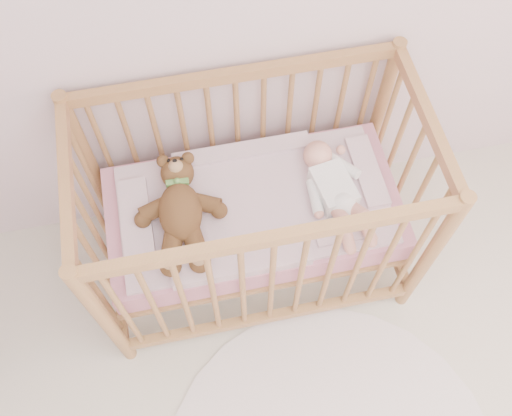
{
  "coord_description": "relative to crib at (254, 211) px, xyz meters",
  "views": [
    {
      "loc": [
        -0.48,
        0.49,
        2.62
      ],
      "look_at": [
        -0.26,
        1.55,
        0.62
      ],
      "focal_mm": 40.0,
      "sensor_mm": 36.0,
      "label": 1
    }
  ],
  "objects": [
    {
      "name": "blanket",
      "position": [
        0.0,
        0.0,
        0.06
      ],
      "size": [
        1.1,
        0.58,
        0.06
      ],
      "primitive_type": null,
      "color": "#D190A7",
      "rests_on": "mattress"
    },
    {
      "name": "teddy_bear",
      "position": [
        -0.3,
        -0.02,
        0.15
      ],
      "size": [
        0.42,
        0.57,
        0.15
      ],
      "primitive_type": null,
      "rotation": [
        0.0,
        0.0,
        -0.07
      ],
      "color": "brown",
      "rests_on": "blanket"
    },
    {
      "name": "crib",
      "position": [
        0.0,
        0.0,
        0.0
      ],
      "size": [
        1.36,
        0.76,
        1.0
      ],
      "primitive_type": null,
      "color": "#B2724B",
      "rests_on": "floor"
    },
    {
      "name": "mattress",
      "position": [
        0.0,
        0.0,
        -0.01
      ],
      "size": [
        1.22,
        0.62,
        0.13
      ],
      "primitive_type": "cube",
      "color": "pink",
      "rests_on": "crib"
    },
    {
      "name": "baby",
      "position": [
        0.33,
        -0.02,
        0.14
      ],
      "size": [
        0.35,
        0.58,
        0.13
      ],
      "primitive_type": null,
      "rotation": [
        0.0,
        0.0,
        0.16
      ],
      "color": "white",
      "rests_on": "blanket"
    }
  ]
}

